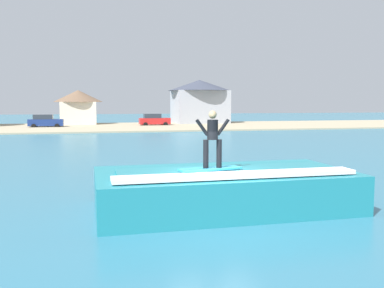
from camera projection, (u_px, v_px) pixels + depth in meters
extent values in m
plane|color=#2E6C85|center=(217.00, 219.00, 12.09)|extent=(260.00, 260.00, 0.00)
cube|color=teal|center=(224.00, 190.00, 13.28)|extent=(7.91, 4.00, 1.20)
cube|color=teal|center=(229.00, 171.00, 12.73)|extent=(6.73, 1.80, 0.13)
cube|color=white|center=(238.00, 175.00, 11.96)|extent=(7.12, 0.72, 0.12)
cube|color=#33A5CC|center=(210.00, 169.00, 12.46)|extent=(1.97, 0.89, 0.06)
cube|color=black|center=(210.00, 168.00, 12.46)|extent=(1.72, 0.40, 0.01)
cylinder|color=black|center=(206.00, 154.00, 12.40)|extent=(0.16, 0.16, 0.84)
cylinder|color=black|center=(219.00, 154.00, 12.49)|extent=(0.16, 0.16, 0.84)
cylinder|color=black|center=(213.00, 130.00, 12.38)|extent=(0.32, 0.32, 0.58)
sphere|color=tan|center=(213.00, 115.00, 12.33)|extent=(0.24, 0.24, 0.24)
cylinder|color=black|center=(202.00, 127.00, 12.29)|extent=(0.40, 0.10, 0.50)
cylinder|color=black|center=(223.00, 127.00, 12.45)|extent=(0.40, 0.10, 0.50)
cube|color=tan|center=(114.00, 127.00, 59.29)|extent=(120.00, 22.46, 0.18)
cube|color=navy|center=(46.00, 122.00, 57.65)|extent=(4.59, 1.93, 0.90)
cube|color=#262D38|center=(43.00, 117.00, 57.50)|extent=(2.52, 1.73, 0.64)
cylinder|color=black|center=(58.00, 125.00, 59.03)|extent=(0.64, 0.22, 0.64)
cylinder|color=black|center=(57.00, 126.00, 57.07)|extent=(0.64, 0.22, 0.64)
cylinder|color=black|center=(36.00, 126.00, 58.32)|extent=(0.64, 0.22, 0.64)
cylinder|color=black|center=(34.00, 126.00, 56.36)|extent=(0.64, 0.22, 0.64)
cube|color=red|center=(155.00, 121.00, 62.42)|extent=(4.54, 1.83, 0.90)
cube|color=#262D38|center=(152.00, 116.00, 62.26)|extent=(2.50, 1.65, 0.64)
cylinder|color=black|center=(163.00, 124.00, 63.74)|extent=(0.64, 0.22, 0.64)
cylinder|color=black|center=(166.00, 124.00, 61.88)|extent=(0.64, 0.22, 0.64)
cylinder|color=black|center=(144.00, 124.00, 63.04)|extent=(0.64, 0.22, 0.64)
cylinder|color=black|center=(146.00, 125.00, 61.18)|extent=(0.64, 0.22, 0.64)
cube|color=#9EA3AD|center=(200.00, 107.00, 70.05)|extent=(8.44, 7.66, 5.47)
cone|color=#383D4C|center=(200.00, 85.00, 69.70)|extent=(10.46, 10.46, 1.79)
cube|color=beige|center=(79.00, 114.00, 65.61)|extent=(5.27, 6.06, 3.61)
cone|color=brown|center=(78.00, 96.00, 65.35)|extent=(7.52, 7.52, 1.83)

